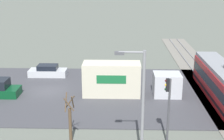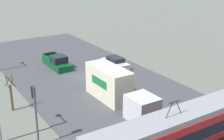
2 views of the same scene
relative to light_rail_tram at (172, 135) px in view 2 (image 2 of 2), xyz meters
The scene contains 8 objects.
ground_plane 18.31m from the light_rail_tram, 97.16° to the right, with size 320.00×320.00×0.00m, color #60665B.
road_surface 18.31m from the light_rail_tram, 97.16° to the right, with size 16.99×46.91×0.08m.
light_rail_tram is the anchor object (origin of this frame).
box_truck 9.84m from the light_rail_tram, 98.07° to the right, with size 2.39×10.08×3.47m.
pickup_truck 23.58m from the light_rail_tram, 91.85° to the right, with size 2.08×5.90×1.80m.
sedan_car_0 20.71m from the light_rail_tram, 111.41° to the right, with size 1.86×4.63×1.41m.
traffic_light_pole 10.67m from the light_rail_tram, 39.66° to the right, with size 0.28×0.47×5.10m.
street_tree 16.14m from the light_rail_tram, 59.88° to the right, with size 0.92×0.77×3.84m.
Camera 2 is at (17.08, 32.80, 14.20)m, focal length 50.00 mm.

